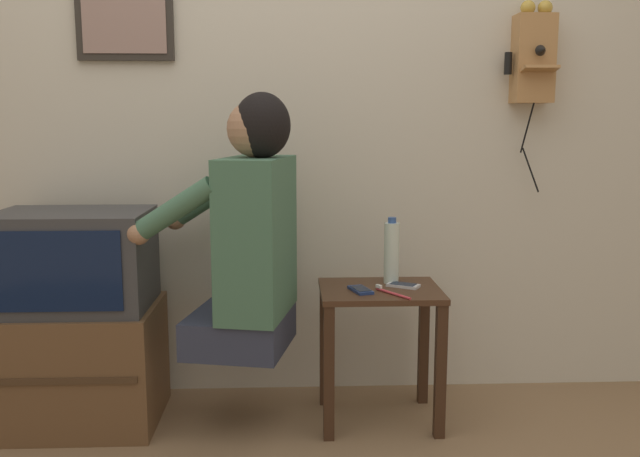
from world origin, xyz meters
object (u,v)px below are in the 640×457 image
(water_bottle, at_px, (392,252))
(toothbrush, at_px, (391,292))
(person, at_px, (250,233))
(cell_phone_spare, at_px, (403,285))
(television, at_px, (73,260))
(cell_phone_held, at_px, (361,290))
(framed_picture, at_px, (124,10))
(wall_phone_antique, at_px, (533,56))

(water_bottle, xyz_separation_m, toothbrush, (-0.03, -0.18, -0.12))
(person, bearing_deg, water_bottle, -64.92)
(person, relative_size, cell_phone_spare, 7.05)
(television, relative_size, cell_phone_held, 4.22)
(cell_phone_spare, xyz_separation_m, water_bottle, (-0.04, 0.07, 0.12))
(framed_picture, relative_size, cell_phone_spare, 2.91)
(person, xyz_separation_m, television, (-0.68, 0.08, -0.11))
(water_bottle, bearing_deg, cell_phone_spare, -59.57)
(person, distance_m, toothbrush, 0.57)
(wall_phone_antique, bearing_deg, cell_phone_held, -155.71)
(cell_phone_held, distance_m, toothbrush, 0.12)
(person, relative_size, wall_phone_antique, 1.23)
(cell_phone_held, bearing_deg, television, 158.38)
(cell_phone_spare, xyz_separation_m, toothbrush, (-0.07, -0.11, 0.00))
(water_bottle, bearing_deg, person, -166.87)
(person, relative_size, framed_picture, 2.43)
(television, xyz_separation_m, wall_phone_antique, (1.85, 0.26, 0.79))
(person, bearing_deg, toothbrush, -83.17)
(person, bearing_deg, framed_picture, 65.82)
(person, distance_m, wall_phone_antique, 1.39)
(television, bearing_deg, toothbrush, -5.91)
(television, distance_m, cell_phone_held, 1.11)
(cell_phone_held, bearing_deg, framed_picture, 140.42)
(person, xyz_separation_m, cell_phone_held, (0.42, -0.00, -0.22))
(cell_phone_spare, relative_size, water_bottle, 0.52)
(framed_picture, bearing_deg, television, -118.78)
(water_bottle, distance_m, toothbrush, 0.21)
(wall_phone_antique, distance_m, toothbrush, 1.17)
(wall_phone_antique, bearing_deg, television, -172.10)
(television, distance_m, cell_phone_spare, 1.28)
(wall_phone_antique, distance_m, cell_phone_held, 1.22)
(wall_phone_antique, height_order, toothbrush, wall_phone_antique)
(wall_phone_antique, bearing_deg, person, -163.97)
(television, distance_m, toothbrush, 1.22)
(cell_phone_held, xyz_separation_m, cell_phone_spare, (0.18, 0.07, 0.00))
(framed_picture, bearing_deg, person, -36.13)
(toothbrush, bearing_deg, cell_phone_spare, 25.79)
(television, relative_size, wall_phone_antique, 0.73)
(water_bottle, bearing_deg, wall_phone_antique, 18.60)
(television, bearing_deg, cell_phone_spare, -0.65)
(wall_phone_antique, height_order, water_bottle, wall_phone_antique)
(framed_picture, distance_m, cell_phone_spare, 1.58)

